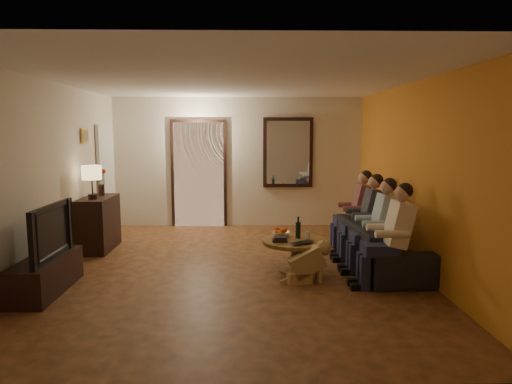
{
  "coord_description": "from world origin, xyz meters",
  "views": [
    {
      "loc": [
        0.16,
        -6.22,
        1.91
      ],
      "look_at": [
        0.3,
        0.3,
        1.05
      ],
      "focal_mm": 32.0,
      "sensor_mm": 36.0,
      "label": 1
    }
  ],
  "objects_px": {
    "person_c": "(367,221)",
    "dog": "(307,261)",
    "tv": "(43,231)",
    "person_b": "(379,230)",
    "person_a": "(393,240)",
    "laptop": "(305,244)",
    "person_d": "(358,214)",
    "bowl": "(281,234)",
    "dresser": "(99,223)",
    "coffee_table": "(295,256)",
    "wine_bottle": "(298,227)",
    "table_lamp": "(92,182)",
    "tv_stand": "(46,275)",
    "sofa": "(379,245)"
  },
  "relations": [
    {
      "from": "person_c",
      "to": "dog",
      "type": "relative_size",
      "value": 2.14
    },
    {
      "from": "tv",
      "to": "person_b",
      "type": "bearing_deg",
      "value": -80.9
    },
    {
      "from": "person_a",
      "to": "laptop",
      "type": "distance_m",
      "value": 1.11
    },
    {
      "from": "person_a",
      "to": "laptop",
      "type": "relative_size",
      "value": 3.65
    },
    {
      "from": "person_c",
      "to": "person_d",
      "type": "relative_size",
      "value": 1.0
    },
    {
      "from": "bowl",
      "to": "dresser",
      "type": "bearing_deg",
      "value": 160.17
    },
    {
      "from": "tv",
      "to": "coffee_table",
      "type": "bearing_deg",
      "value": -76.43
    },
    {
      "from": "coffee_table",
      "to": "wine_bottle",
      "type": "distance_m",
      "value": 0.4
    },
    {
      "from": "dresser",
      "to": "wine_bottle",
      "type": "bearing_deg",
      "value": -20.43
    },
    {
      "from": "dog",
      "to": "table_lamp",
      "type": "bearing_deg",
      "value": 144.24
    },
    {
      "from": "table_lamp",
      "to": "person_b",
      "type": "relative_size",
      "value": 0.45
    },
    {
      "from": "dresser",
      "to": "tv_stand",
      "type": "bearing_deg",
      "value": -90.0
    },
    {
      "from": "tv_stand",
      "to": "person_d",
      "type": "height_order",
      "value": "person_d"
    },
    {
      "from": "tv_stand",
      "to": "dog",
      "type": "bearing_deg",
      "value": 5.17
    },
    {
      "from": "bowl",
      "to": "person_b",
      "type": "bearing_deg",
      "value": -12.45
    },
    {
      "from": "dresser",
      "to": "person_c",
      "type": "relative_size",
      "value": 0.81
    },
    {
      "from": "dog",
      "to": "wine_bottle",
      "type": "height_order",
      "value": "wine_bottle"
    },
    {
      "from": "dresser",
      "to": "person_b",
      "type": "height_order",
      "value": "person_b"
    },
    {
      "from": "person_c",
      "to": "tv",
      "type": "bearing_deg",
      "value": -163.15
    },
    {
      "from": "table_lamp",
      "to": "tv_stand",
      "type": "bearing_deg",
      "value": -90.0
    },
    {
      "from": "tv_stand",
      "to": "tv",
      "type": "distance_m",
      "value": 0.53
    },
    {
      "from": "person_c",
      "to": "person_d",
      "type": "height_order",
      "value": "same"
    },
    {
      "from": "dresser",
      "to": "dog",
      "type": "height_order",
      "value": "dresser"
    },
    {
      "from": "person_a",
      "to": "wine_bottle",
      "type": "distance_m",
      "value": 1.33
    },
    {
      "from": "tv_stand",
      "to": "coffee_table",
      "type": "height_order",
      "value": "coffee_table"
    },
    {
      "from": "person_c",
      "to": "wine_bottle",
      "type": "height_order",
      "value": "person_c"
    },
    {
      "from": "dog",
      "to": "wine_bottle",
      "type": "distance_m",
      "value": 0.65
    },
    {
      "from": "person_a",
      "to": "dog",
      "type": "distance_m",
      "value": 1.1
    },
    {
      "from": "sofa",
      "to": "dog",
      "type": "height_order",
      "value": "sofa"
    },
    {
      "from": "person_c",
      "to": "bowl",
      "type": "height_order",
      "value": "person_c"
    },
    {
      "from": "sofa",
      "to": "person_d",
      "type": "height_order",
      "value": "person_d"
    },
    {
      "from": "table_lamp",
      "to": "person_a",
      "type": "distance_m",
      "value": 4.57
    },
    {
      "from": "tv_stand",
      "to": "sofa",
      "type": "height_order",
      "value": "sofa"
    },
    {
      "from": "person_a",
      "to": "wine_bottle",
      "type": "height_order",
      "value": "person_a"
    },
    {
      "from": "person_b",
      "to": "person_d",
      "type": "xyz_separation_m",
      "value": [
        0.0,
        1.2,
        0.0
      ]
    },
    {
      "from": "person_a",
      "to": "coffee_table",
      "type": "bearing_deg",
      "value": 149.36
    },
    {
      "from": "person_c",
      "to": "coffee_table",
      "type": "distance_m",
      "value": 1.3
    },
    {
      "from": "tv_stand",
      "to": "dog",
      "type": "height_order",
      "value": "dog"
    },
    {
      "from": "bowl",
      "to": "coffee_table",
      "type": "bearing_deg",
      "value": -50.71
    },
    {
      "from": "sofa",
      "to": "wine_bottle",
      "type": "bearing_deg",
      "value": 93.27
    },
    {
      "from": "table_lamp",
      "to": "bowl",
      "type": "xyz_separation_m",
      "value": [
        2.9,
        -0.82,
        -0.65
      ]
    },
    {
      "from": "tv",
      "to": "wine_bottle",
      "type": "height_order",
      "value": "tv"
    },
    {
      "from": "tv",
      "to": "coffee_table",
      "type": "xyz_separation_m",
      "value": [
        3.08,
        0.74,
        -0.52
      ]
    },
    {
      "from": "wine_bottle",
      "to": "person_d",
      "type": "bearing_deg",
      "value": 43.69
    },
    {
      "from": "person_c",
      "to": "laptop",
      "type": "relative_size",
      "value": 3.65
    },
    {
      "from": "person_c",
      "to": "coffee_table",
      "type": "bearing_deg",
      "value": -154.82
    },
    {
      "from": "dresser",
      "to": "sofa",
      "type": "xyz_separation_m",
      "value": [
        4.31,
        -1.03,
        -0.12
      ]
    },
    {
      "from": "wine_bottle",
      "to": "laptop",
      "type": "xyz_separation_m",
      "value": [
        0.05,
        -0.38,
        -0.14
      ]
    },
    {
      "from": "tv_stand",
      "to": "person_b",
      "type": "height_order",
      "value": "person_b"
    },
    {
      "from": "tv",
      "to": "person_c",
      "type": "bearing_deg",
      "value": -73.15
    }
  ]
}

